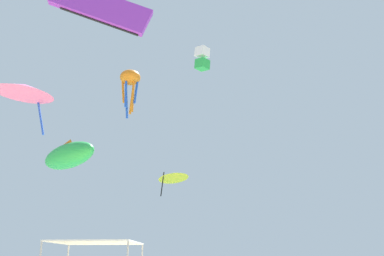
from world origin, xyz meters
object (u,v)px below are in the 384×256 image
Objects in this scene: kite_delta_yellow at (173,176)px; kite_box_white at (202,58)px; kite_parafoil_purple at (101,8)px; kite_delta_pink at (24,89)px; canopy_tent at (96,245)px; kite_inflatable_green at (68,156)px; kite_octopus_orange at (130,80)px.

kite_box_white reaches higher than kite_delta_yellow.
kite_parafoil_purple reaches higher than kite_delta_pink.
kite_inflatable_green is at bearing 114.79° from canopy_tent.
kite_octopus_orange is (-1.78, 16.87, 2.64)m from kite_parafoil_purple.
kite_delta_pink is (-7.33, -19.19, 1.87)m from kite_delta_yellow.
kite_box_white is (7.40, -5.41, -0.57)m from kite_octopus_orange.
kite_octopus_orange reaches higher than kite_box_white.
kite_inflatable_green is (-6.96, -11.39, -0.53)m from kite_delta_yellow.
kite_parafoil_purple reaches higher than kite_inflatable_green.
kite_parafoil_purple is at bearing -137.75° from kite_delta_yellow.
kite_delta_yellow is 20.63m from kite_delta_pink.
kite_box_white is at bearing 150.09° from kite_delta_pink.
kite_box_white is (10.45, 1.54, 8.77)m from kite_inflatable_green.
kite_delta_yellow reaches higher than canopy_tent.
kite_box_white is 0.43× the size of kite_delta_pink.
kite_octopus_orange is 0.99× the size of kite_delta_pink.
canopy_tent is 0.77× the size of kite_delta_yellow.
kite_octopus_orange is at bearing -88.74° from kite_box_white.
kite_delta_yellow is 0.91× the size of kite_delta_pink.
kite_delta_yellow is 13.36m from kite_inflatable_green.
kite_delta_yellow is at bearing 89.66° from canopy_tent.
kite_parafoil_purple is 1.31× the size of kite_delta_pink.
kite_delta_pink is (-0.37, -7.80, 2.40)m from kite_inflatable_green.
kite_box_white is (3.65, 16.28, 16.19)m from canopy_tent.
kite_octopus_orange is (-3.90, -4.44, 8.81)m from kite_delta_yellow.
kite_octopus_orange is at bearing 89.45° from kite_parafoil_purple.
kite_delta_yellow is 10.61m from kite_octopus_orange.
canopy_tent is at bearing -24.13° from kite_inflatable_green.
kite_delta_yellow is 0.67× the size of kite_inflatable_green.
kite_parafoil_purple is at bearing 87.12° from kite_delta_pink.
kite_inflatable_green is at bearing 109.42° from kite_parafoil_purple.
kite_delta_pink is at bearing -11.76° from kite_box_white.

